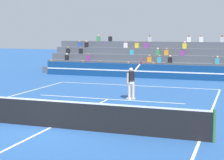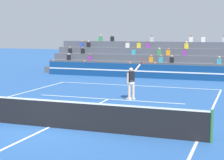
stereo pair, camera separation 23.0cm
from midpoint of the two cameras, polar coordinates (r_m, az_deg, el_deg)
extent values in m
plane|color=#285699|center=(14.41, -9.77, -7.15)|extent=(120.00, 120.00, 0.00)
cube|color=white|center=(25.29, 3.34, -0.85)|extent=(11.00, 0.10, 0.01)
cube|color=white|center=(12.77, 12.68, -9.08)|extent=(0.10, 23.80, 0.01)
cube|color=white|center=(20.14, -0.91, -2.92)|extent=(8.25, 0.10, 0.01)
cube|color=white|center=(14.41, -9.78, -7.13)|extent=(0.10, 12.85, 0.01)
cylinder|color=#2D6B38|center=(12.59, 14.80, -6.81)|extent=(0.10, 0.10, 1.10)
cube|color=black|center=(14.30, -9.82, -5.21)|extent=(11.90, 0.02, 1.00)
cube|color=white|center=(14.19, -9.86, -3.12)|extent=(11.90, 0.04, 0.06)
cube|color=navy|center=(29.40, 5.66, 1.33)|extent=(18.00, 0.24, 1.10)
cube|color=white|center=(29.28, 5.60, 1.30)|extent=(18.00, 0.02, 0.10)
cube|color=#4C515B|center=(30.66, 6.21, 1.05)|extent=(20.09, 0.95, 0.55)
cube|color=teal|center=(31.83, -2.13, 2.20)|extent=(0.32, 0.22, 0.44)
sphere|color=brown|center=(31.81, -2.13, 2.78)|extent=(0.18, 0.18, 0.18)
cube|color=red|center=(30.46, 6.06, 1.94)|extent=(0.32, 0.22, 0.44)
sphere|color=#9E7051|center=(30.43, 6.07, 2.54)|extent=(0.18, 0.18, 0.18)
cube|color=silver|center=(31.00, 2.28, 2.07)|extent=(0.32, 0.22, 0.44)
sphere|color=#9E7051|center=(30.97, 2.29, 2.66)|extent=(0.18, 0.18, 0.18)
cube|color=red|center=(32.43, -4.71, 2.28)|extent=(0.32, 0.22, 0.44)
sphere|color=#9E7051|center=(32.41, -4.72, 2.84)|extent=(0.18, 0.18, 0.18)
cube|color=teal|center=(33.76, -9.41, 2.40)|extent=(0.32, 0.22, 0.44)
sphere|color=#9E7051|center=(33.74, -9.42, 2.94)|extent=(0.18, 0.18, 0.18)
cube|color=#4C515B|center=(31.56, 6.61, 1.72)|extent=(20.09, 0.95, 1.10)
cube|color=teal|center=(30.64, 15.54, 2.78)|extent=(0.32, 0.22, 0.44)
sphere|color=tan|center=(30.62, 15.56, 3.38)|extent=(0.18, 0.18, 0.18)
cube|color=black|center=(34.07, -7.08, 3.41)|extent=(0.32, 0.22, 0.44)
sphere|color=beige|center=(34.05, -7.09, 3.95)|extent=(0.18, 0.18, 0.18)
cube|color=purple|center=(33.21, -3.86, 3.35)|extent=(0.32, 0.22, 0.44)
sphere|color=brown|center=(33.19, -3.86, 3.90)|extent=(0.18, 0.18, 0.18)
cube|color=orange|center=(31.46, 5.51, 3.12)|extent=(0.32, 0.22, 0.44)
sphere|color=#9E7051|center=(31.44, 5.52, 3.70)|extent=(0.18, 0.18, 0.18)
cube|color=teal|center=(31.28, 6.99, 3.08)|extent=(0.32, 0.22, 0.44)
sphere|color=#9E7051|center=(31.26, 7.00, 3.66)|extent=(0.18, 0.18, 0.18)
cube|color=black|center=(31.10, 8.63, 3.03)|extent=(0.32, 0.22, 0.44)
sphere|color=tan|center=(31.08, 8.64, 3.61)|extent=(0.18, 0.18, 0.18)
cube|color=#4C515B|center=(32.46, 6.98, 2.35)|extent=(20.09, 0.95, 1.65)
cube|color=#338C4C|center=(32.24, 6.75, 4.18)|extent=(0.32, 0.22, 0.44)
sphere|color=beige|center=(32.23, 6.76, 4.75)|extent=(0.18, 0.18, 0.18)
cube|color=purple|center=(31.86, 10.50, 4.08)|extent=(0.32, 0.22, 0.44)
sphere|color=brown|center=(31.84, 10.52, 4.65)|extent=(0.18, 0.18, 0.18)
cube|color=black|center=(34.49, -4.96, 4.40)|extent=(0.32, 0.22, 0.44)
sphere|color=brown|center=(34.48, -4.97, 4.93)|extent=(0.18, 0.18, 0.18)
cube|color=orange|center=(32.09, 8.08, 4.15)|extent=(0.32, 0.22, 0.44)
sphere|color=#9E7051|center=(32.07, 8.09, 4.72)|extent=(0.18, 0.18, 0.18)
cube|color=teal|center=(32.81, 2.85, 4.28)|extent=(0.32, 0.22, 0.44)
sphere|color=brown|center=(32.79, 2.85, 4.83)|extent=(0.18, 0.18, 0.18)
cube|color=black|center=(35.04, -6.91, 4.42)|extent=(0.32, 0.22, 0.44)
sphere|color=#9E7051|center=(35.03, -6.92, 4.94)|extent=(0.18, 0.18, 0.18)
cube|color=#4C515B|center=(33.36, 7.33, 2.95)|extent=(20.09, 0.95, 2.20)
cube|color=#2D4CA5|center=(35.55, -5.12, 5.37)|extent=(0.32, 0.22, 0.44)
sphere|color=#9E7051|center=(35.54, -5.13, 5.88)|extent=(0.18, 0.18, 0.18)
cube|color=yellow|center=(33.65, 3.62, 5.28)|extent=(0.32, 0.22, 0.44)
sphere|color=brown|center=(33.64, 3.63, 5.83)|extent=(0.18, 0.18, 0.18)
cube|color=silver|center=(33.94, 1.90, 5.31)|extent=(0.32, 0.22, 0.44)
sphere|color=brown|center=(33.93, 1.90, 5.85)|extent=(0.18, 0.18, 0.18)
cube|color=black|center=(35.27, -4.10, 5.37)|extent=(0.32, 0.22, 0.44)
sphere|color=tan|center=(35.27, -4.11, 5.88)|extent=(0.18, 0.18, 0.18)
cube|color=yellow|center=(32.77, 10.80, 5.12)|extent=(0.32, 0.22, 0.44)
sphere|color=beige|center=(32.76, 10.81, 5.68)|extent=(0.18, 0.18, 0.18)
cube|color=purple|center=(33.43, 5.02, 5.25)|extent=(0.32, 0.22, 0.44)
sphere|color=brown|center=(33.42, 5.02, 5.80)|extent=(0.18, 0.18, 0.18)
cube|color=#4C515B|center=(34.27, 7.67, 3.52)|extent=(20.09, 0.95, 2.75)
cube|color=#338C4C|center=(35.82, -2.27, 6.29)|extent=(0.32, 0.22, 0.44)
sphere|color=tan|center=(35.82, -2.27, 6.80)|extent=(0.18, 0.18, 0.18)
cube|color=silver|center=(33.54, 13.25, 6.04)|extent=(0.32, 0.22, 0.44)
sphere|color=#9E7051|center=(33.53, 13.26, 6.58)|extent=(0.18, 0.18, 0.18)
cube|color=#B2B2B7|center=(33.40, 16.26, 5.94)|extent=(0.32, 0.22, 0.44)
sphere|color=brown|center=(33.39, 16.28, 6.49)|extent=(0.18, 0.18, 0.18)
cube|color=silver|center=(33.66, 11.46, 6.09)|extent=(0.32, 0.22, 0.44)
sphere|color=brown|center=(33.66, 11.47, 6.63)|extent=(0.18, 0.18, 0.18)
cube|color=#B2B2B7|center=(34.31, 5.62, 6.22)|extent=(0.32, 0.22, 0.44)
sphere|color=brown|center=(34.31, 5.62, 6.75)|extent=(0.18, 0.18, 0.18)
cube|color=black|center=(35.40, -0.46, 6.28)|extent=(0.32, 0.22, 0.44)
sphere|color=#9E7051|center=(35.40, -0.46, 6.80)|extent=(0.18, 0.18, 0.18)
cylinder|color=beige|center=(19.93, 2.31, -1.74)|extent=(0.14, 0.14, 0.90)
cylinder|color=beige|center=(20.03, 2.92, -1.69)|extent=(0.14, 0.14, 0.90)
cube|color=white|center=(19.92, 2.56, -0.32)|extent=(0.33, 0.38, 0.20)
cube|color=black|center=(19.88, 2.57, 0.54)|extent=(0.35, 0.41, 0.56)
sphere|color=beige|center=(19.84, 2.57, 1.57)|extent=(0.22, 0.22, 0.22)
cube|color=white|center=(20.03, 2.22, -2.87)|extent=(0.29, 0.23, 0.09)
cube|color=white|center=(20.13, 2.83, -2.82)|extent=(0.29, 0.23, 0.09)
cylinder|color=beige|center=(19.72, 2.07, 0.31)|extent=(0.09, 0.09, 0.56)
cylinder|color=beige|center=(20.16, 3.48, 1.80)|extent=(0.33, 0.50, 0.45)
cylinder|color=black|center=(20.36, 4.09, 2.56)|extent=(0.12, 0.18, 0.16)
torus|color=#B21E1E|center=(20.45, 4.36, 2.90)|extent=(0.23, 0.40, 0.43)
sphere|color=#C6DB33|center=(17.95, -11.62, -4.23)|extent=(0.07, 0.07, 0.07)
camera|label=1|loc=(0.11, -90.34, -0.04)|focal=60.00mm
camera|label=2|loc=(0.11, 89.66, 0.04)|focal=60.00mm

